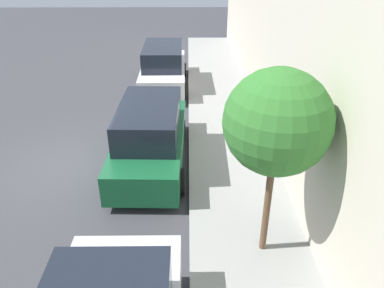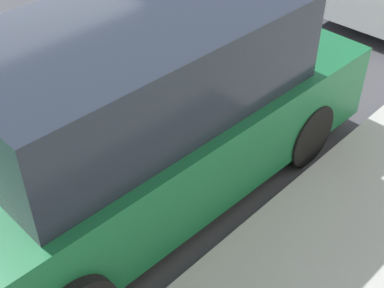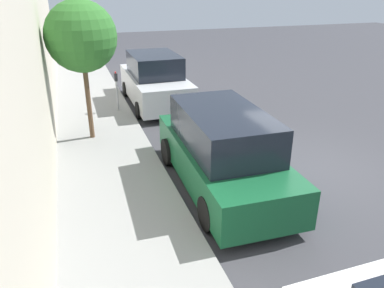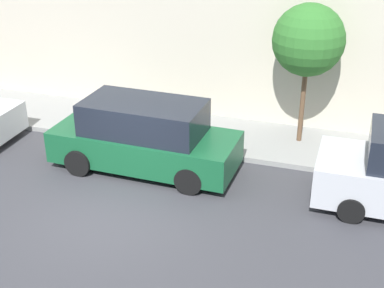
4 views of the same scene
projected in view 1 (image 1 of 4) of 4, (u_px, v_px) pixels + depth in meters
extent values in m
plane|color=#38383D|center=(73.00, 165.00, 11.26)|extent=(60.00, 60.00, 0.00)
cube|color=gray|center=(232.00, 162.00, 11.27)|extent=(2.61, 32.00, 0.15)
cube|color=#14512D|center=(151.00, 145.00, 11.07)|extent=(2.03, 4.95, 0.84)
cube|color=black|center=(149.00, 119.00, 10.66)|extent=(1.75, 3.14, 0.84)
cylinder|color=black|center=(128.00, 130.00, 12.53)|extent=(0.22, 0.71, 0.71)
cylinder|color=black|center=(182.00, 130.00, 12.54)|extent=(0.22, 0.71, 0.71)
cylinder|color=black|center=(112.00, 182.00, 9.86)|extent=(0.22, 0.71, 0.71)
cylinder|color=black|center=(180.00, 182.00, 9.88)|extent=(0.22, 0.71, 0.71)
cube|color=silver|center=(164.00, 74.00, 16.94)|extent=(1.95, 4.92, 0.84)
cube|color=black|center=(163.00, 55.00, 16.54)|extent=(1.70, 3.12, 0.84)
cylinder|color=black|center=(147.00, 70.00, 18.41)|extent=(0.22, 0.67, 0.67)
cylinder|color=black|center=(184.00, 70.00, 18.43)|extent=(0.22, 0.67, 0.67)
cylinder|color=black|center=(141.00, 92.00, 15.75)|extent=(0.22, 0.67, 0.67)
cylinder|color=black|center=(183.00, 92.00, 15.76)|extent=(0.22, 0.67, 0.67)
cylinder|color=brown|center=(268.00, 202.00, 7.48)|extent=(0.14, 0.14, 2.44)
sphere|color=#2D6B28|center=(277.00, 122.00, 6.63)|extent=(1.97, 1.97, 1.97)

